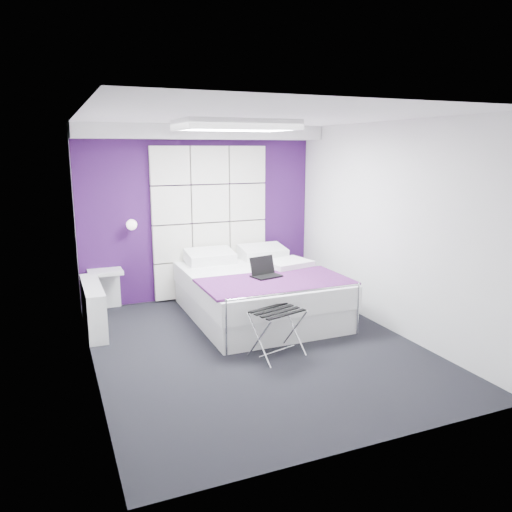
{
  "coord_description": "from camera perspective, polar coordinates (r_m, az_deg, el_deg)",
  "views": [
    {
      "loc": [
        -2.11,
        -5.08,
        2.27
      ],
      "look_at": [
        0.16,
        0.35,
        1.0
      ],
      "focal_mm": 35.0,
      "sensor_mm": 36.0,
      "label": 1
    }
  ],
  "objects": [
    {
      "name": "bed",
      "position": [
        6.89,
        0.17,
        -4.12
      ],
      "size": [
        1.88,
        2.28,
        0.79
      ],
      "color": "white",
      "rests_on": "floor"
    },
    {
      "name": "headboard",
      "position": [
        7.65,
        -5.22,
        3.86
      ],
      "size": [
        1.8,
        0.08,
        2.3
      ],
      "primitive_type": null,
      "color": "silver",
      "rests_on": "wall_back"
    },
    {
      "name": "wall_left",
      "position": [
        5.18,
        -18.8,
        0.73
      ],
      "size": [
        0.0,
        4.4,
        4.4
      ],
      "primitive_type": "plane",
      "rotation": [
        1.57,
        0.0,
        1.57
      ],
      "color": "white",
      "rests_on": "floor"
    },
    {
      "name": "accent_wall",
      "position": [
        7.63,
        -6.43,
        4.8
      ],
      "size": [
        3.58,
        0.02,
        2.58
      ],
      "primitive_type": "cube",
      "color": "#36114B",
      "rests_on": "wall_back"
    },
    {
      "name": "wall_back",
      "position": [
        7.64,
        -6.45,
        4.81
      ],
      "size": [
        3.6,
        0.0,
        3.6
      ],
      "primitive_type": "plane",
      "rotation": [
        1.57,
        0.0,
        0.0
      ],
      "color": "white",
      "rests_on": "floor"
    },
    {
      "name": "nightstand",
      "position": [
        7.33,
        -16.85,
        -1.76
      ],
      "size": [
        0.47,
        0.36,
        0.05
      ],
      "primitive_type": "cube",
      "color": "white",
      "rests_on": "wall_back"
    },
    {
      "name": "wall_right",
      "position": [
        6.48,
        14.78,
        3.17
      ],
      "size": [
        0.0,
        4.4,
        4.4
      ],
      "primitive_type": "plane",
      "rotation": [
        1.57,
        0.0,
        -1.57
      ],
      "color": "white",
      "rests_on": "floor"
    },
    {
      "name": "skylight",
      "position": [
        6.07,
        -2.35,
        14.81
      ],
      "size": [
        1.36,
        0.86,
        0.12
      ],
      "primitive_type": null,
      "color": "white",
      "rests_on": "ceiling"
    },
    {
      "name": "wall_lamp",
      "position": [
        7.3,
        -14.08,
        3.54
      ],
      "size": [
        0.15,
        0.15,
        0.15
      ],
      "primitive_type": "sphere",
      "color": "white",
      "rests_on": "wall_back"
    },
    {
      "name": "floor",
      "position": [
        5.95,
        -0.09,
        -10.24
      ],
      "size": [
        4.4,
        4.4,
        0.0
      ],
      "primitive_type": "plane",
      "color": "black",
      "rests_on": "ground"
    },
    {
      "name": "laptop",
      "position": [
        6.49,
        1.03,
        -1.78
      ],
      "size": [
        0.36,
        0.26,
        0.26
      ],
      "rotation": [
        0.0,
        0.0,
        0.22
      ],
      "color": "black",
      "rests_on": "bed"
    },
    {
      "name": "radiator",
      "position": [
        6.69,
        -18.1,
        -5.57
      ],
      "size": [
        0.22,
        1.2,
        0.6
      ],
      "primitive_type": "cube",
      "color": "white",
      "rests_on": "floor"
    },
    {
      "name": "soffit",
      "position": [
        7.35,
        -6.12,
        13.9
      ],
      "size": [
        3.58,
        0.5,
        0.2
      ],
      "primitive_type": "cube",
      "color": "white",
      "rests_on": "wall_back"
    },
    {
      "name": "ceiling",
      "position": [
        5.51,
        -0.1,
        15.61
      ],
      "size": [
        4.4,
        4.4,
        0.0
      ],
      "primitive_type": "plane",
      "rotation": [
        3.14,
        0.0,
        0.0
      ],
      "color": "white",
      "rests_on": "wall_back"
    },
    {
      "name": "luggage_rack",
      "position": [
        5.59,
        2.41,
        -8.82
      ],
      "size": [
        0.54,
        0.4,
        0.53
      ],
      "rotation": [
        0.0,
        0.0,
        0.29
      ],
      "color": "silver",
      "rests_on": "floor"
    }
  ]
}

